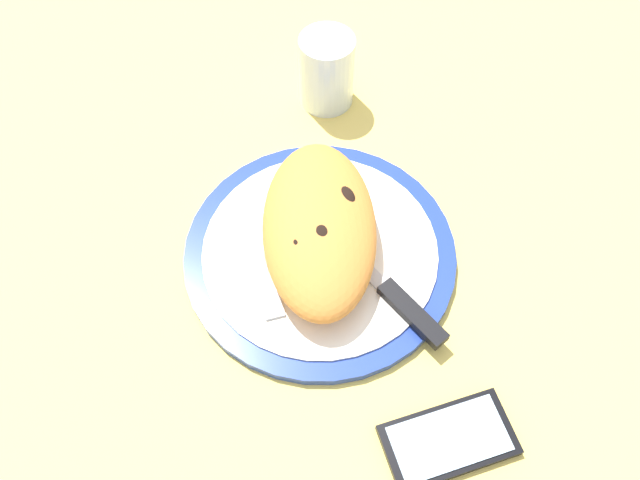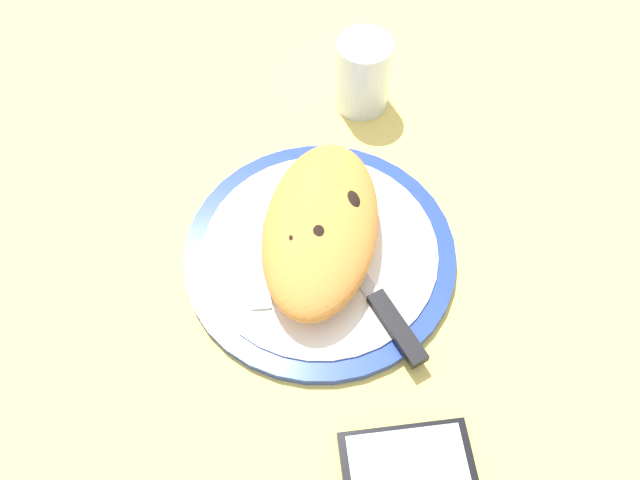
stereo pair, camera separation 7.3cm
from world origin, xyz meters
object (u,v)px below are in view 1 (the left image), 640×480
(plate, at_px, (320,253))
(calzone, at_px, (317,227))
(knife, at_px, (392,293))
(fork, at_px, (263,270))
(water_glass, at_px, (327,74))
(smartphone, at_px, (448,440))

(plate, height_order, calzone, calzone)
(knife, bearing_deg, fork, -107.57)
(knife, xyz_separation_m, water_glass, (-0.31, -0.04, 0.03))
(calzone, distance_m, smartphone, 0.26)
(knife, bearing_deg, water_glass, -172.59)
(calzone, xyz_separation_m, knife, (0.07, 0.08, -0.03))
(plate, bearing_deg, smartphone, 25.40)
(calzone, height_order, knife, calzone)
(plate, relative_size, smartphone, 2.24)
(water_glass, bearing_deg, plate, -7.24)
(knife, xyz_separation_m, smartphone, (0.16, 0.03, -0.01))
(plate, distance_m, fork, 0.07)
(calzone, bearing_deg, knife, 45.28)
(water_glass, bearing_deg, calzone, -8.14)
(water_glass, bearing_deg, smartphone, 9.01)
(fork, xyz_separation_m, knife, (0.04, 0.14, 0.00))
(calzone, relative_size, knife, 1.23)
(fork, distance_m, smartphone, 0.27)
(knife, distance_m, water_glass, 0.32)
(fork, xyz_separation_m, smartphone, (0.20, 0.17, -0.01))
(fork, height_order, smartphone, fork)
(fork, bearing_deg, knife, 72.43)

